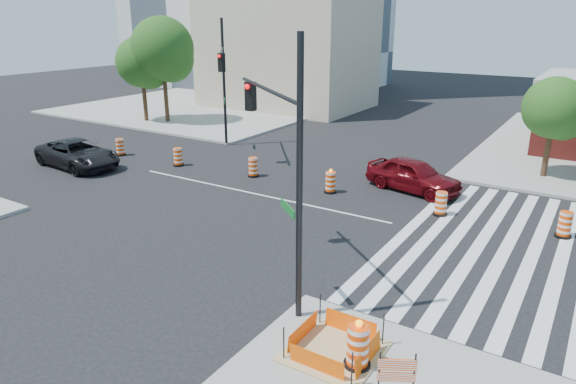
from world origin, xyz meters
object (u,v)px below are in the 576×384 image
object	(u,v)px
dark_suv	(78,154)
signal_pole_se	(280,145)
signal_pole_nw	(223,74)
red_coupe	(413,175)

from	to	relation	value
dark_suv	signal_pole_se	xyz separation A→B (m)	(17.11, -5.52, 3.88)
signal_pole_se	signal_pole_nw	distance (m)	17.70
red_coupe	dark_suv	xyz separation A→B (m)	(-17.21, -6.00, -0.03)
dark_suv	signal_pole_se	world-z (taller)	signal_pole_se
dark_suv	signal_pole_nw	world-z (taller)	signal_pole_nw
dark_suv	signal_pole_se	distance (m)	18.40
red_coupe	dark_suv	distance (m)	18.22
dark_suv	signal_pole_nw	xyz separation A→B (m)	(4.77, 7.16, 4.02)
signal_pole_nw	dark_suv	bearing A→B (deg)	-71.94
red_coupe	dark_suv	bearing A→B (deg)	122.41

